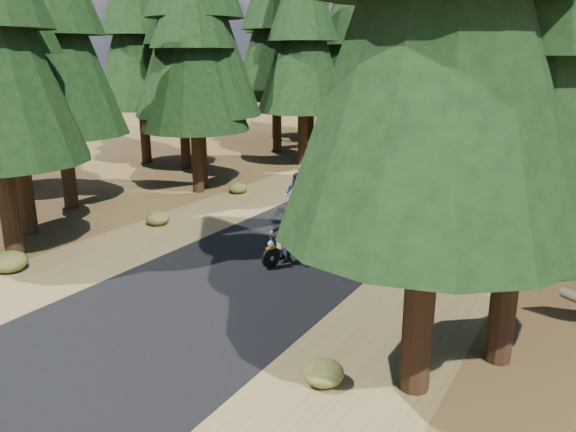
# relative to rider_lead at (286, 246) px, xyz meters

# --- Properties ---
(ground) EXTENTS (120.00, 120.00, 0.00)m
(ground) POSITION_rel_rider_lead_xyz_m (-0.51, -0.53, -0.53)
(ground) COLOR #4C331B
(ground) RESTS_ON ground
(road) EXTENTS (6.00, 100.00, 0.01)m
(road) POSITION_rel_rider_lead_xyz_m (-0.51, 4.47, -0.53)
(road) COLOR black
(road) RESTS_ON ground
(shoulder_l) EXTENTS (3.20, 100.00, 0.01)m
(shoulder_l) POSITION_rel_rider_lead_xyz_m (-5.11, 4.47, -0.53)
(shoulder_l) COLOR brown
(shoulder_l) RESTS_ON ground
(shoulder_r) EXTENTS (3.20, 100.00, 0.01)m
(shoulder_r) POSITION_rel_rider_lead_xyz_m (4.09, 4.47, -0.53)
(shoulder_r) COLOR brown
(shoulder_r) RESTS_ON ground
(pine_forest) EXTENTS (34.59, 55.08, 16.32)m
(pine_forest) POSITION_rel_rider_lead_xyz_m (-0.53, 20.51, 7.36)
(pine_forest) COLOR black
(pine_forest) RESTS_ON ground
(understory_shrubs) EXTENTS (14.99, 31.93, 0.65)m
(understory_shrubs) POSITION_rel_rider_lead_xyz_m (0.37, 5.59, -0.26)
(understory_shrubs) COLOR #474C1E
(understory_shrubs) RESTS_ON ground
(rider_lead) EXTENTS (1.06, 1.86, 1.58)m
(rider_lead) POSITION_rel_rider_lead_xyz_m (0.00, 0.00, 0.00)
(rider_lead) COLOR beige
(rider_lead) RESTS_ON road
(rider_follow) EXTENTS (1.04, 2.00, 1.71)m
(rider_follow) POSITION_rel_rider_lead_xyz_m (-1.91, 3.92, 0.04)
(rider_follow) COLOR #9E1E0A
(rider_follow) RESTS_ON road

